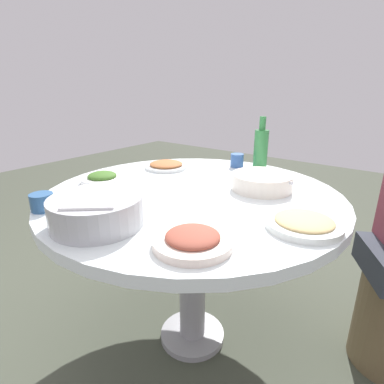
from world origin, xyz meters
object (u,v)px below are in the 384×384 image
(round_dining_table, at_px, (192,214))
(tea_cup_near, at_px, (237,160))
(dish_noodles, at_px, (304,223))
(green_bottle, at_px, (261,147))
(rice_bowl, at_px, (97,210))
(soup_bowl, at_px, (262,182))
(tea_cup_far, at_px, (42,202))
(dish_greens, at_px, (102,178))
(dish_stirfry, at_px, (193,240))
(dish_tofu_braise, at_px, (166,165))

(round_dining_table, xyz_separation_m, tea_cup_near, (-0.06, 0.47, 0.14))
(dish_noodles, bearing_deg, green_bottle, 126.17)
(rice_bowl, distance_m, green_bottle, 0.98)
(soup_bowl, distance_m, tea_cup_far, 0.85)
(rice_bowl, relative_size, green_bottle, 1.09)
(tea_cup_near, bearing_deg, dish_greens, -119.28)
(dish_stirfry, height_order, tea_cup_near, tea_cup_near)
(rice_bowl, height_order, dish_noodles, rice_bowl)
(dish_greens, relative_size, dish_stirfry, 0.85)
(round_dining_table, xyz_separation_m, green_bottle, (0.04, 0.54, 0.21))
(dish_tofu_braise, bearing_deg, green_bottle, 39.81)
(dish_greens, xyz_separation_m, dish_stirfry, (0.68, -0.22, -0.00))
(round_dining_table, xyz_separation_m, dish_tofu_braise, (-0.34, 0.22, 0.12))
(dish_tofu_braise, distance_m, tea_cup_far, 0.70)
(rice_bowl, height_order, soup_bowl, rice_bowl)
(soup_bowl, xyz_separation_m, tea_cup_far, (-0.52, -0.68, -0.00))
(dish_greens, bearing_deg, rice_bowl, -38.91)
(dish_greens, height_order, dish_stirfry, dish_greens)
(round_dining_table, height_order, dish_noodles, dish_noodles)
(soup_bowl, height_order, dish_stirfry, soup_bowl)
(round_dining_table, distance_m, rice_bowl, 0.46)
(round_dining_table, relative_size, dish_stirfry, 5.43)
(rice_bowl, xyz_separation_m, dish_greens, (-0.36, 0.29, -0.03))
(rice_bowl, xyz_separation_m, dish_stirfry, (0.32, 0.07, -0.03))
(soup_bowl, relative_size, green_bottle, 1.03)
(soup_bowl, distance_m, dish_stirfry, 0.57)
(dish_stirfry, xyz_separation_m, tea_cup_near, (-0.33, 0.83, 0.02))
(green_bottle, xyz_separation_m, tea_cup_near, (-0.10, -0.07, -0.07))
(round_dining_table, xyz_separation_m, dish_stirfry, (0.28, -0.36, 0.12))
(dish_stirfry, bearing_deg, soup_bowl, 96.25)
(round_dining_table, relative_size, dish_noodles, 5.17)
(dish_noodles, bearing_deg, tea_cup_far, -151.81)
(green_bottle, xyz_separation_m, tea_cup_far, (-0.34, -1.02, -0.08))
(round_dining_table, height_order, dish_tofu_braise, dish_tofu_braise)
(dish_greens, xyz_separation_m, tea_cup_far, (0.10, -0.33, 0.01))
(dish_noodles, relative_size, green_bottle, 0.88)
(dish_tofu_braise, relative_size, dish_noodles, 0.93)
(rice_bowl, relative_size, soup_bowl, 1.06)
(round_dining_table, height_order, dish_greens, dish_greens)
(round_dining_table, relative_size, tea_cup_far, 15.36)
(dish_tofu_braise, distance_m, tea_cup_near, 0.38)
(soup_bowl, bearing_deg, green_bottle, 116.97)
(dish_greens, relative_size, dish_tofu_braise, 0.87)
(tea_cup_far, bearing_deg, green_bottle, 71.30)
(rice_bowl, bearing_deg, tea_cup_far, -170.18)
(round_dining_table, distance_m, dish_greens, 0.45)
(soup_bowl, distance_m, dish_tofu_braise, 0.56)
(round_dining_table, xyz_separation_m, rice_bowl, (-0.04, -0.44, 0.15))
(dish_greens, height_order, green_bottle, green_bottle)
(round_dining_table, relative_size, dish_tofu_braise, 5.54)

